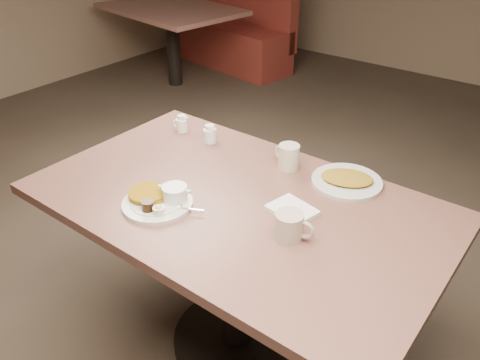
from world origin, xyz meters
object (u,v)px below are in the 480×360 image
Objects in this scene: creamer_left at (182,124)px; creamer_right at (210,134)px; main_plate at (159,199)px; coffee_mug_far at (288,156)px; hash_plate at (347,180)px; diner_table at (237,236)px; booth_back_left at (232,29)px; coffee_mug_near at (290,226)px.

creamer_left and creamer_right have the same top height.
coffee_mug_far reaches higher than main_plate.
diner_table is at bearing -128.12° from hash_plate.
main_plate is 0.52m from creamer_right.
creamer_right is (-0.18, 0.49, 0.01)m from main_plate.
creamer_left reaches higher than hash_plate.
main_plate is 0.60m from creamer_left.
coffee_mug_far is at bearing 1.43° from creamer_left.
creamer_left is at bearing 125.80° from main_plate.
booth_back_left is (-1.99, 2.66, -0.38)m from creamer_right.
hash_plate is at bearing 7.64° from coffee_mug_far.
creamer_right is (-0.38, 0.29, 0.21)m from diner_table.
coffee_mug_near is 0.46m from coffee_mug_far.
coffee_mug_far is (0.22, 0.50, 0.03)m from main_plate.
booth_back_left is at bearing 124.37° from creamer_left.
coffee_mug_far reaches higher than creamer_right.
hash_plate is (0.27, 0.34, 0.18)m from diner_table.
booth_back_left reaches higher than main_plate.
diner_table is at bearing 45.16° from main_plate.
hash_plate is (0.46, 0.54, -0.01)m from main_plate.
creamer_left is 0.82m from hash_plate.
main_plate is 2.62× the size of coffee_mug_far.
coffee_mug_far reaches higher than hash_plate.
booth_back_left reaches higher than hash_plate.
hash_plate is at bearing 51.88° from diner_table.
booth_back_left is (-2.37, 2.95, -0.17)m from diner_table.
coffee_mug_near is 0.40× the size of hash_plate.
creamer_right is 0.05× the size of booth_back_left.
coffee_mug_near is at bearing 14.65° from main_plate.
coffee_mug_far is 1.50× the size of creamer_right.
diner_table is 0.47m from hash_plate.
creamer_left is at bearing 155.97° from coffee_mug_near.
creamer_right is at bearing -0.73° from creamer_left.
diner_table is 0.38m from coffee_mug_far.
hash_plate is at bearing 3.31° from creamer_left.
coffee_mug_near is at bearing -29.25° from creamer_right.
main_plate is at bearing -165.35° from coffee_mug_near.
coffee_mug_near is 0.08× the size of booth_back_left.
booth_back_left is (-2.64, 2.61, -0.35)m from hash_plate.
diner_table is 4.26× the size of hash_plate.
coffee_mug_far is (-0.25, 0.38, 0.00)m from coffee_mug_near.
creamer_right is at bearing 142.30° from diner_table.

